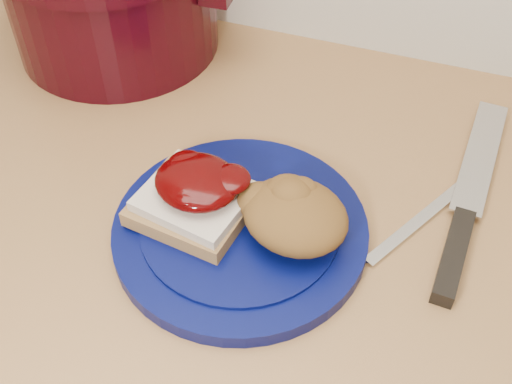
% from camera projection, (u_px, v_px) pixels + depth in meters
% --- Properties ---
extents(base_cabinet, '(4.00, 0.60, 0.86)m').
position_uv_depth(base_cabinet, '(243.00, 378.00, 1.06)').
color(base_cabinet, beige).
rests_on(base_cabinet, floor).
extents(plate, '(0.32, 0.32, 0.02)m').
position_uv_depth(plate, '(240.00, 231.00, 0.66)').
color(plate, '#04093F').
rests_on(plate, wood_countertop).
extents(sandwich, '(0.12, 0.11, 0.06)m').
position_uv_depth(sandwich, '(195.00, 195.00, 0.64)').
color(sandwich, olive).
rests_on(sandwich, plate).
extents(stuffing_mound, '(0.12, 0.11, 0.05)m').
position_uv_depth(stuffing_mound, '(295.00, 216.00, 0.62)').
color(stuffing_mound, brown).
rests_on(stuffing_mound, plate).
extents(chef_knife, '(0.05, 0.31, 0.02)m').
position_uv_depth(chef_knife, '(462.00, 226.00, 0.66)').
color(chef_knife, black).
rests_on(chef_knife, wood_countertop).
extents(butter_knife, '(0.09, 0.15, 0.00)m').
position_uv_depth(butter_knife, '(420.00, 220.00, 0.67)').
color(butter_knife, silver).
rests_on(butter_knife, wood_countertop).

